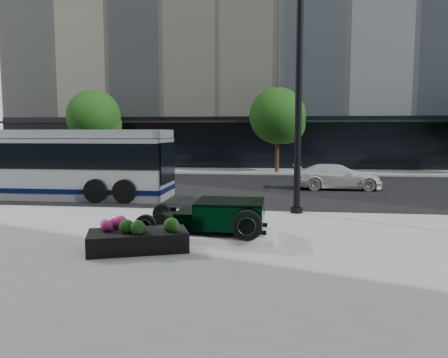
# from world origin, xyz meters

# --- Properties ---
(ground) EXTENTS (120.00, 120.00, 0.00)m
(ground) POSITION_xyz_m (0.00, 0.00, 0.00)
(ground) COLOR black
(ground) RESTS_ON ground
(sidewalk_near) EXTENTS (70.00, 17.00, 0.12)m
(sidewalk_near) POSITION_xyz_m (0.00, -10.50, 0.06)
(sidewalk_near) COLOR gray
(sidewalk_near) RESTS_ON ground
(sidewalk_far) EXTENTS (70.00, 4.00, 0.12)m
(sidewalk_far) POSITION_xyz_m (0.00, 14.00, 0.06)
(sidewalk_far) COLOR gray
(sidewalk_far) RESTS_ON ground
(street_trees) EXTENTS (29.80, 3.80, 5.70)m
(street_trees) POSITION_xyz_m (1.15, 13.07, 3.77)
(street_trees) COLOR black
(street_trees) RESTS_ON sidewalk_far
(display_plinth) EXTENTS (3.40, 1.80, 0.15)m
(display_plinth) POSITION_xyz_m (-0.60, -5.93, 0.20)
(display_plinth) COLOR silver
(display_plinth) RESTS_ON sidewalk_near
(hot_rod) EXTENTS (3.22, 2.00, 0.81)m
(hot_rod) POSITION_xyz_m (-0.27, -5.93, 0.70)
(hot_rod) COLOR black
(hot_rod) RESTS_ON display_plinth
(info_plaque) EXTENTS (0.46, 0.38, 0.31)m
(info_plaque) POSITION_xyz_m (-1.99, -7.37, 0.24)
(info_plaque) COLOR silver
(info_plaque) RESTS_ON sidewalk_near
(lamppost) EXTENTS (0.40, 0.40, 7.34)m
(lamppost) POSITION_xyz_m (1.78, -2.22, 3.51)
(lamppost) COLOR black
(lamppost) RESTS_ON sidewalk_near
(flower_planter) EXTENTS (2.48, 1.82, 0.73)m
(flower_planter) POSITION_xyz_m (-2.02, -7.41, 0.38)
(flower_planter) COLOR black
(flower_planter) RESTS_ON sidewalk_near
(transit_bus) EXTENTS (12.12, 2.88, 2.92)m
(transit_bus) POSITION_xyz_m (-9.49, 0.94, 1.49)
(transit_bus) COLOR silver
(transit_bus) RESTS_ON ground
(white_sedan) EXTENTS (4.38, 1.98, 1.24)m
(white_sedan) POSITION_xyz_m (4.04, 5.17, 0.62)
(white_sedan) COLOR silver
(white_sedan) RESTS_ON ground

